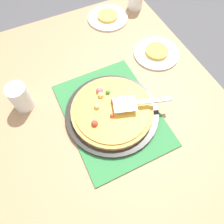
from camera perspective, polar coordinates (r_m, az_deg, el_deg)
name	(u,v)px	position (r m, az deg, el deg)	size (l,w,h in m)	color
ground_plane	(112,165)	(1.60, 0.00, -13.76)	(8.00, 8.00, 0.00)	#4C4C51
dining_table	(112,126)	(1.00, 0.00, -3.67)	(1.40, 1.00, 0.75)	#9E7A56
placemat	(112,114)	(0.90, 0.00, -0.54)	(0.48, 0.36, 0.01)	#2D753D
pizza_pan	(112,113)	(0.89, 0.00, -0.22)	(0.38, 0.38, 0.01)	black
pizza	(112,110)	(0.87, -0.07, 0.50)	(0.33, 0.33, 0.05)	tan
plate_near_left	(108,18)	(1.30, -1.12, 23.47)	(0.22, 0.22, 0.01)	white
plate_far_right	(156,53)	(1.12, 11.53, 14.87)	(0.22, 0.22, 0.01)	white
served_slice_left	(108,16)	(1.29, -1.13, 23.94)	(0.11, 0.11, 0.02)	#EAB747
served_slice_right	(157,51)	(1.11, 11.65, 15.34)	(0.11, 0.11, 0.02)	gold
cup_far	(20,97)	(0.94, -22.92, 3.54)	(0.08, 0.08, 0.12)	white
pizza_server	(137,103)	(0.85, 6.55, 2.44)	(0.11, 0.23, 0.01)	silver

